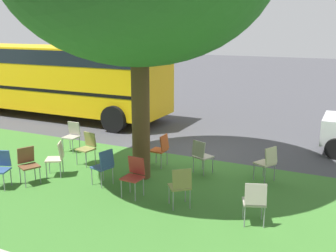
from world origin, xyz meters
name	(u,v)px	position (x,y,z in m)	size (l,w,h in m)	color
ground	(195,155)	(0.00, 0.00, 0.00)	(80.00, 80.00, 0.00)	#424247
grass_verge	(142,195)	(0.00, 3.20, 0.00)	(48.00, 6.00, 0.01)	#3D752D
chair_0	(134,174)	(0.15, 3.28, 0.52)	(0.44, 0.44, 0.88)	#B7332D
chair_1	(87,146)	(2.37, 1.99, 0.52)	(0.48, 0.49, 0.88)	olive
chair_2	(267,161)	(-2.32, 1.14, 0.52)	(0.56, 0.56, 0.88)	beige
chair_3	(255,200)	(-2.59, 3.50, 0.52)	(0.53, 0.54, 0.88)	#ADA393
chair_4	(57,156)	(2.52, 3.05, 0.52)	(0.57, 0.57, 0.88)	beige
chair_5	(72,134)	(3.53, 1.19, 0.52)	(0.43, 0.43, 0.88)	#ADA393
chair_6	(180,184)	(-1.02, 3.40, 0.52)	(0.59, 0.59, 0.88)	olive
chair_7	(161,148)	(0.49, 1.29, 0.52)	(0.43, 0.43, 0.88)	#C64C1E
chair_8	(0,166)	(3.21, 4.20, 0.52)	(0.53, 0.54, 0.88)	#335184
chair_9	(201,154)	(-0.69, 1.34, 0.52)	(0.54, 0.55, 0.88)	#ADA393
chair_10	(28,162)	(2.82, 3.73, 0.52)	(0.56, 0.55, 0.88)	brown
chair_11	(104,165)	(1.10, 3.07, 0.52)	(0.51, 0.50, 0.88)	#335184
school_bus	(48,74)	(7.59, -2.46, 1.76)	(10.40, 2.80, 2.88)	yellow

